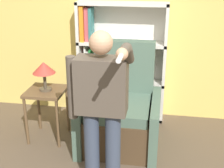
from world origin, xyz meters
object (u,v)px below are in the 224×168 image
person_standing (101,103)px  table_lamp (44,69)px  bookcase (114,63)px  armchair (121,114)px  side_table (46,99)px

person_standing → table_lamp: 1.17m
bookcase → person_standing: 1.58m
armchair → side_table: bearing=-175.9°
bookcase → person_standing: bookcase is taller
bookcase → armchair: bearing=-73.9°
person_standing → table_lamp: (-0.86, 0.79, 0.02)m
side_table → person_standing: bearing=-42.5°
person_standing → table_lamp: person_standing is taller
armchair → table_lamp: bearing=-175.9°
table_lamp → person_standing: bearing=-42.5°
person_standing → side_table: 1.23m
armchair → person_standing: size_ratio=0.78×
bookcase → person_standing: (0.14, -1.57, 0.11)m
person_standing → side_table: (-0.86, 0.79, -0.37)m
person_standing → table_lamp: size_ratio=4.43×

